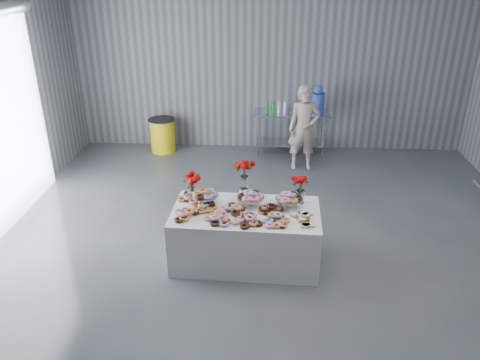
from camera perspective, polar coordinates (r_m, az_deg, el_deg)
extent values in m
plane|color=#3C3E44|center=(6.22, 3.66, -11.04)|extent=(9.00, 9.00, 0.00)
cube|color=gray|center=(9.65, 3.96, 15.27)|extent=(8.00, 0.04, 4.00)
cube|color=white|center=(6.22, 0.69, -6.81)|extent=(1.94, 1.07, 0.75)
cube|color=silver|center=(9.54, 6.31, 8.13)|extent=(1.50, 0.60, 0.04)
cube|color=silver|center=(9.75, 6.14, 4.60)|extent=(1.40, 0.55, 0.03)
cylinder|color=silver|center=(9.44, 2.29, 5.18)|extent=(0.04, 0.04, 0.86)
cylinder|color=silver|center=(9.51, 10.17, 4.95)|extent=(0.04, 0.04, 0.86)
cylinder|color=silver|center=(9.91, 2.35, 6.18)|extent=(0.04, 0.04, 0.86)
cylinder|color=silver|center=(9.98, 9.87, 5.95)|extent=(0.04, 0.04, 0.86)
cylinder|color=silver|center=(6.19, -4.26, -2.39)|extent=(0.06, 0.06, 0.12)
cylinder|color=silver|center=(6.16, -4.28, -1.86)|extent=(0.36, 0.36, 0.01)
cylinder|color=silver|center=(6.12, 1.29, -2.64)|extent=(0.06, 0.06, 0.12)
cylinder|color=silver|center=(6.09, 1.30, -2.10)|extent=(0.36, 0.36, 0.01)
cylinder|color=silver|center=(6.11, 5.98, -2.83)|extent=(0.06, 0.06, 0.12)
cylinder|color=silver|center=(6.08, 6.01, -2.29)|extent=(0.36, 0.36, 0.01)
cylinder|color=white|center=(6.30, -5.92, -1.64)|extent=(0.11, 0.11, 0.18)
cylinder|color=#1E5919|center=(6.24, -5.97, -0.58)|extent=(0.04, 0.04, 0.18)
cylinder|color=white|center=(6.24, 7.37, -1.99)|extent=(0.11, 0.11, 0.18)
cylinder|color=#1E5919|center=(6.18, 7.43, -0.92)|extent=(0.04, 0.04, 0.18)
cylinder|color=silver|center=(6.30, 0.52, -1.63)|extent=(0.14, 0.14, 0.15)
cylinder|color=white|center=(6.23, 0.53, -0.28)|extent=(0.11, 0.11, 0.18)
cylinder|color=#1E5919|center=(6.17, 0.53, 0.81)|extent=(0.04, 0.04, 0.18)
cylinder|color=blue|center=(9.52, 9.42, 9.29)|extent=(0.28, 0.28, 0.40)
sphere|color=blue|center=(9.46, 9.53, 10.78)|extent=(0.20, 0.20, 0.20)
imported|color=#CC8C93|center=(8.92, 7.79, 6.27)|extent=(0.61, 0.42, 1.60)
cylinder|color=yellow|center=(9.93, -9.42, 5.36)|extent=(0.51, 0.51, 0.68)
cylinder|color=black|center=(9.82, -9.56, 7.28)|extent=(0.55, 0.55, 0.02)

